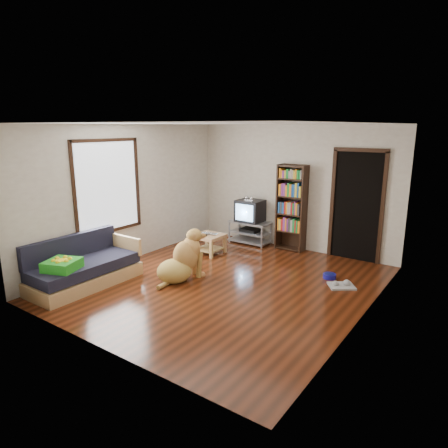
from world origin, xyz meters
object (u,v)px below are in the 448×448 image
Objects in this scene: grey_rag at (341,286)px; dog at (182,261)px; coffee_table at (209,240)px; tv_stand at (250,231)px; crt_tv at (251,210)px; green_cushion at (62,265)px; dog_bowl at (329,276)px; bookshelf at (292,203)px; laptop at (208,234)px; sofa at (84,269)px.

dog reaches higher than grey_rag.
coffee_table is 1.47m from dog.
tv_stand reaches higher than grey_rag.
crt_tv reaches higher than coffee_table.
green_cushion is 4.21m from crt_tv.
dog is (0.20, -2.54, -0.42)m from crt_tv.
bookshelf reaches higher than dog_bowl.
bookshelf is (1.24, 1.25, 0.59)m from laptop.
grey_rag is 0.37× the size of dog.
grey_rag is 2.87m from coffee_table.
sofa is (-0.12, 0.46, -0.24)m from green_cushion.
green_cushion is 0.84× the size of coffee_table.
sofa is at bearing -105.21° from coffee_table.
bookshelf reaches higher than green_cushion.
coffee_table is at bearing 176.79° from grey_rag.
green_cushion is 3.03m from coffee_table.
laptop is at bearing -177.31° from dog_bowl.
crt_tv is at bearing 90.00° from tv_stand.
green_cushion is at bearing -113.26° from bookshelf.
green_cushion is 4.44m from grey_rag.
grey_rag is 0.44× the size of tv_stand.
tv_stand is 1.64× the size of coffee_table.
dog reaches higher than laptop.
grey_rag is 2.34m from bookshelf.
crt_tv reaches higher than green_cushion.
bookshelf is (0.95, 0.09, 0.73)m from tv_stand.
sofa is 3.27× the size of coffee_table.
dog_bowl is 0.12× the size of bookshelf.
coffee_table is at bearing 74.79° from sofa.
dog_bowl is at bearing -25.09° from crt_tv.
dog is (-0.75, -2.61, -0.68)m from bookshelf.
tv_stand is at bearing 155.37° from dog_bowl.
dog is at bearing -83.85° from laptop.
dog is (1.17, 1.12, 0.06)m from sofa.
dog is at bearing -152.50° from grey_rag.
bookshelf is 4.26m from sofa.
crt_tv is at bearing 152.93° from grey_rag.
laptop is at bearing -90.00° from coffee_table.
bookshelf is 1.00× the size of sofa.
dog_bowl is 2.55m from dog.
dog_bowl is at bearing -40.80° from bookshelf.
crt_tv is 1.27m from coffee_table.
laptop is at bearing 177.39° from grey_rag.
green_cushion is 0.26× the size of bookshelf.
dog is at bearing -106.13° from bookshelf.
grey_rag is at bearing 18.27° from green_cushion.
laptop is 1.86m from bookshelf.
tv_stand is at bearing 57.04° from green_cushion.
grey_rag is 0.22× the size of sofa.
tv_stand is at bearing 94.45° from dog.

